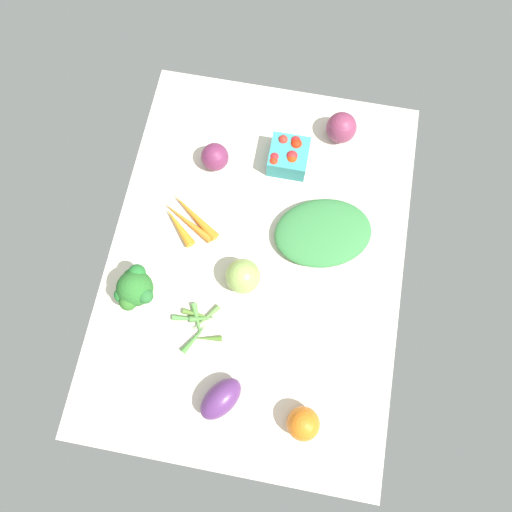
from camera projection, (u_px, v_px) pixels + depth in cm
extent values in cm
cube|color=beige|center=(256.00, 259.00, 122.72)|extent=(104.00, 76.00, 2.00)
cylinder|color=#9EBF73|center=(140.00, 293.00, 117.26)|extent=(3.42, 3.42, 3.71)
sphere|color=#296C28|center=(135.00, 288.00, 112.31)|extent=(8.82, 8.82, 8.82)
sphere|color=#236C2B|center=(137.00, 273.00, 112.16)|extent=(4.28, 4.28, 4.28)
sphere|color=#316D26|center=(128.00, 302.00, 111.41)|extent=(4.37, 4.37, 4.37)
sphere|color=#236F2B|center=(122.00, 295.00, 112.06)|extent=(3.65, 3.65, 3.65)
sphere|color=#28692E|center=(145.00, 296.00, 110.72)|extent=(3.84, 3.84, 3.84)
sphere|color=#28732C|center=(131.00, 276.00, 113.90)|extent=(3.44, 3.44, 3.44)
sphere|color=#8EAC53|center=(243.00, 276.00, 115.86)|extent=(8.77, 8.77, 8.77)
sphere|color=#70294E|center=(215.00, 157.00, 125.95)|extent=(7.48, 7.48, 7.48)
cube|color=teal|center=(288.00, 157.00, 126.63)|extent=(10.32, 10.32, 6.28)
sphere|color=red|center=(274.00, 162.00, 123.37)|extent=(2.50, 2.50, 2.50)
sphere|color=red|center=(292.00, 159.00, 123.76)|extent=(3.09, 3.09, 3.09)
sphere|color=red|center=(275.00, 158.00, 123.82)|extent=(2.68, 2.68, 2.68)
sphere|color=red|center=(292.00, 157.00, 123.88)|extent=(3.31, 3.31, 3.31)
sphere|color=red|center=(296.00, 145.00, 124.82)|extent=(3.22, 3.22, 3.22)
sphere|color=red|center=(283.00, 140.00, 124.93)|extent=(2.61, 2.61, 2.61)
sphere|color=red|center=(296.00, 141.00, 125.03)|extent=(2.80, 2.80, 2.80)
ellipsoid|color=#367D3F|center=(323.00, 233.00, 121.30)|extent=(25.99, 30.08, 4.65)
cone|color=#547A2E|center=(199.00, 315.00, 116.77)|extent=(2.02, 8.36, 1.52)
cone|color=#4E8943|center=(192.00, 319.00, 116.48)|extent=(2.56, 9.86, 1.52)
cone|color=#597E3E|center=(205.00, 319.00, 116.50)|extent=(8.31, 6.75, 1.47)
cone|color=#518F41|center=(197.00, 320.00, 116.29)|extent=(8.49, 5.22, 1.71)
cone|color=#427934|center=(195.00, 338.00, 115.13)|extent=(8.68, 5.88, 1.58)
cone|color=#4B803A|center=(203.00, 318.00, 116.41)|extent=(3.34, 6.59, 1.75)
cone|color=#4F7B2B|center=(208.00, 338.00, 115.13)|extent=(2.65, 7.07, 1.46)
cone|color=orange|center=(194.00, 215.00, 123.79)|extent=(12.15, 15.32, 2.56)
cone|color=orange|center=(187.00, 221.00, 123.59)|extent=(9.83, 15.74, 2.09)
cone|color=orange|center=(179.00, 226.00, 122.83)|extent=(10.50, 10.50, 2.70)
sphere|color=orange|center=(303.00, 424.00, 106.56)|extent=(7.68, 7.68, 7.68)
sphere|color=#80314F|center=(341.00, 128.00, 128.00)|extent=(8.37, 8.37, 8.37)
ellipsoid|color=#572C67|center=(221.00, 399.00, 108.53)|extent=(13.28, 12.13, 6.82)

